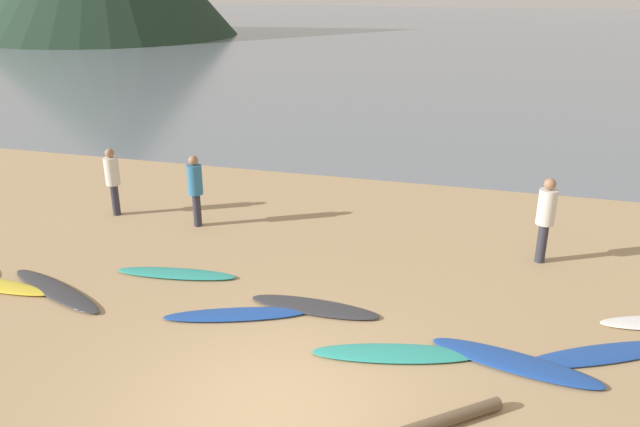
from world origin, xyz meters
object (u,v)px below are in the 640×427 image
at_px(surfboard_4, 236,314).
at_px(surfboard_3, 176,273).
at_px(surfboard_5, 314,307).
at_px(surfboard_8, 602,354).
at_px(surfboard_2, 56,290).
at_px(person_3, 546,214).
at_px(person_1, 112,176).
at_px(surfboard_7, 514,362).
at_px(surfboard_6, 395,353).
at_px(driftwood_log, 434,424).
at_px(person_2, 195,185).

bearing_deg(surfboard_4, surfboard_3, 126.44).
xyz_separation_m(surfboard_5, surfboard_8, (4.67, -0.19, -0.01)).
distance_m(surfboard_2, person_3, 9.51).
height_order(person_1, person_3, person_3).
bearing_deg(surfboard_7, surfboard_4, -169.15).
bearing_deg(surfboard_5, surfboard_3, 171.91).
bearing_deg(surfboard_6, person_3, 47.34).
bearing_deg(driftwood_log, surfboard_4, 151.29).
bearing_deg(surfboard_2, surfboard_6, 19.61).
bearing_deg(surfboard_7, surfboard_6, -159.02).
distance_m(surfboard_2, surfboard_4, 3.55).
bearing_deg(driftwood_log, person_3, 74.56).
xyz_separation_m(surfboard_4, person_1, (-4.69, 3.71, 0.94)).
distance_m(surfboard_4, surfboard_6, 2.84).
height_order(person_1, person_2, person_2).
height_order(surfboard_6, surfboard_7, surfboard_7).
distance_m(surfboard_3, surfboard_7, 6.45).
bearing_deg(person_1, person_3, -42.12).
xyz_separation_m(surfboard_7, person_2, (-7.04, 3.78, 0.95)).
xyz_separation_m(surfboard_7, person_1, (-9.27, 3.90, 0.94)).
relative_size(surfboard_3, surfboard_5, 1.02).
bearing_deg(surfboard_4, person_1, 121.21).
xyz_separation_m(surfboard_5, driftwood_log, (2.34, -2.55, 0.05)).
height_order(surfboard_4, surfboard_6, same).
relative_size(surfboard_6, surfboard_7, 1.00).
distance_m(person_1, driftwood_log, 10.04).
bearing_deg(surfboard_8, driftwood_log, -162.55).
xyz_separation_m(surfboard_8, person_3, (-0.77, 3.28, 1.02)).
xyz_separation_m(surfboard_7, person_3, (0.54, 3.88, 1.01)).
bearing_deg(surfboard_6, surfboard_2, 163.54).
xyz_separation_m(person_3, driftwood_log, (-1.56, -5.64, -0.96)).
height_order(surfboard_5, surfboard_8, surfboard_5).
height_order(surfboard_3, surfboard_4, surfboard_3).
xyz_separation_m(surfboard_6, person_1, (-7.50, 4.14, 0.94)).
relative_size(surfboard_5, surfboard_6, 0.91).
distance_m(surfboard_7, person_3, 4.05).
distance_m(surfboard_3, person_1, 4.03).
distance_m(surfboard_3, driftwood_log, 6.12).
height_order(surfboard_3, surfboard_7, surfboard_7).
xyz_separation_m(surfboard_8, person_1, (-10.57, 3.29, 0.95)).
relative_size(surfboard_5, driftwood_log, 1.14).
xyz_separation_m(surfboard_3, person_3, (6.85, 2.56, 1.01)).
distance_m(surfboard_4, person_1, 6.05).
distance_m(surfboard_3, surfboard_8, 7.65).
relative_size(surfboard_5, person_1, 1.41).
bearing_deg(surfboard_6, person_1, 137.67).
distance_m(person_3, driftwood_log, 5.93).
bearing_deg(person_2, surfboard_4, 166.95).
bearing_deg(surfboard_8, surfboard_3, 146.67).
xyz_separation_m(surfboard_3, driftwood_log, (5.29, -3.08, 0.05)).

